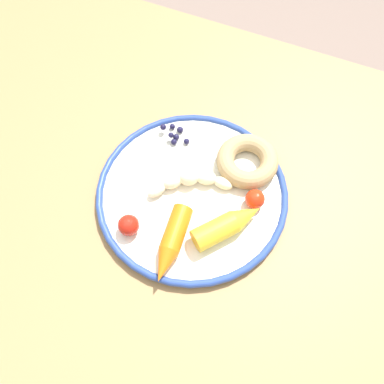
% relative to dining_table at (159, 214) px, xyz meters
% --- Properties ---
extents(ground_plane, '(6.00, 6.00, 0.00)m').
position_rel_dining_table_xyz_m(ground_plane, '(0.00, 0.00, -0.67)').
color(ground_plane, gray).
extents(dining_table, '(1.27, 0.88, 0.75)m').
position_rel_dining_table_xyz_m(dining_table, '(0.00, 0.00, 0.00)').
color(dining_table, '#997649').
rests_on(dining_table, ground_plane).
extents(plate, '(0.32, 0.32, 0.02)m').
position_rel_dining_table_xyz_m(plate, '(-0.06, -0.02, 0.09)').
color(plate, white).
rests_on(plate, dining_table).
extents(banana, '(0.13, 0.09, 0.03)m').
position_rel_dining_table_xyz_m(banana, '(-0.05, -0.04, 0.11)').
color(banana, '#F6E7C0').
rests_on(banana, plate).
extents(carrot_orange, '(0.05, 0.13, 0.03)m').
position_rel_dining_table_xyz_m(carrot_orange, '(-0.07, 0.08, 0.11)').
color(carrot_orange, orange).
rests_on(carrot_orange, plate).
extents(carrot_yellow, '(0.10, 0.12, 0.04)m').
position_rel_dining_table_xyz_m(carrot_yellow, '(-0.14, 0.02, 0.11)').
color(carrot_yellow, yellow).
rests_on(carrot_yellow, plate).
extents(donut, '(0.14, 0.14, 0.03)m').
position_rel_dining_table_xyz_m(donut, '(-0.12, -0.11, 0.11)').
color(donut, tan).
rests_on(donut, plate).
extents(blueberry_pile, '(0.06, 0.04, 0.02)m').
position_rel_dining_table_xyz_m(blueberry_pile, '(0.02, -0.12, 0.10)').
color(blueberry_pile, '#191638').
rests_on(blueberry_pile, plate).
extents(tomato_near, '(0.03, 0.03, 0.03)m').
position_rel_dining_table_xyz_m(tomato_near, '(0.01, 0.08, 0.11)').
color(tomato_near, red).
rests_on(tomato_near, plate).
extents(tomato_mid, '(0.03, 0.03, 0.03)m').
position_rel_dining_table_xyz_m(tomato_mid, '(-0.16, -0.05, 0.11)').
color(tomato_mid, red).
rests_on(tomato_mid, plate).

